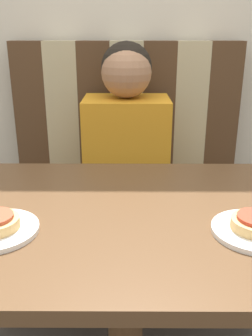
% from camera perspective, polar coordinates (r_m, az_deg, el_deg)
% --- Properties ---
extents(wall_back, '(7.00, 0.05, 2.60)m').
position_cam_1_polar(wall_back, '(1.86, 0.11, 23.17)').
color(wall_back, beige).
rests_on(wall_back, ground_plane).
extents(booth_seat, '(1.06, 0.52, 0.47)m').
position_cam_1_polar(booth_seat, '(1.83, 0.06, -11.85)').
color(booth_seat, '#382319').
rests_on(booth_seat, ground_plane).
extents(booth_backrest, '(1.06, 0.07, 0.69)m').
position_cam_1_polar(booth_backrest, '(1.81, 0.09, 7.81)').
color(booth_backrest, '#4C331E').
rests_on(booth_backrest, booth_seat).
extents(dining_table, '(0.96, 0.72, 0.77)m').
position_cam_1_polar(dining_table, '(1.02, -0.10, -12.03)').
color(dining_table, brown).
rests_on(dining_table, ground_plane).
extents(person, '(0.36, 0.26, 0.70)m').
position_cam_1_polar(person, '(1.60, 0.06, 5.83)').
color(person, orange).
rests_on(person, booth_seat).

